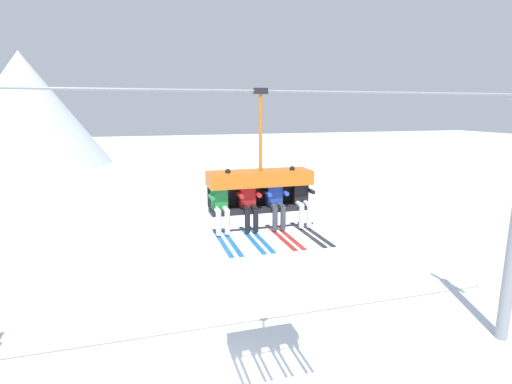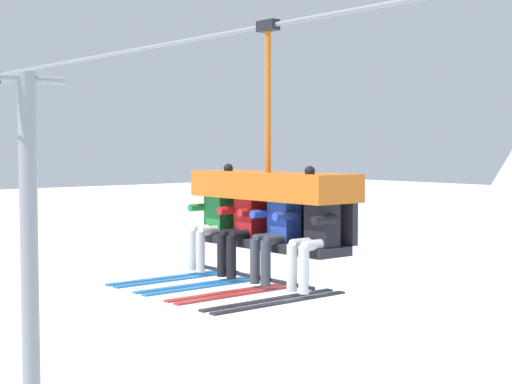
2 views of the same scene
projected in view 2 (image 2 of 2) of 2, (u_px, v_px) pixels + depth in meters
name	position (u px, v px, depth m)	size (l,w,h in m)	color
lift_tower_near	(28.00, 249.00, 15.76)	(0.36, 1.88, 7.67)	gray
lift_cable	(263.00, 27.00, 8.75)	(18.47, 0.05, 0.05)	gray
chairlift_chair	(273.00, 197.00, 8.84)	(2.20, 0.74, 2.84)	#232328
skier_green	(211.00, 218.00, 9.40)	(0.48, 1.70, 1.34)	#23843D
skier_red	(241.00, 223.00, 8.95)	(0.46, 1.70, 1.23)	red
skier_blue	(275.00, 227.00, 8.49)	(0.46, 1.70, 1.23)	#2847B7
skier_black	(313.00, 230.00, 8.04)	(0.48, 1.70, 1.34)	black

